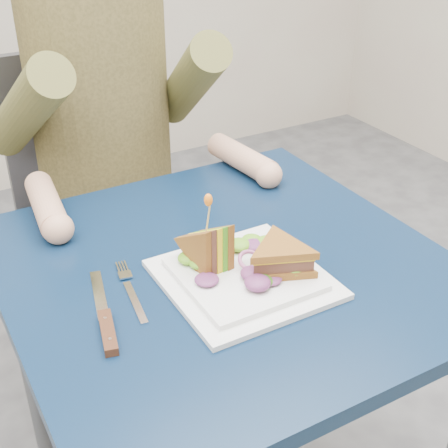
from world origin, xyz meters
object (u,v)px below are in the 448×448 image
chair (100,197)px  knife (106,325)px  plate (244,277)px  fork (132,292)px  diner (100,74)px  sandwich_flat (280,258)px  table (224,299)px  sandwich_upright (209,249)px

chair → knife: bearing=-107.6°
plate → knife: bearing=-180.0°
plate → fork: size_ratio=1.45×
diner → knife: (-0.24, -0.66, -0.18)m
sandwich_flat → table: bearing=120.8°
chair → knife: (-0.24, -0.77, 0.20)m
chair → sandwich_flat: bearing=-86.1°
diner → table: bearing=-90.0°
table → plate: bearing=-90.2°
diner → sandwich_flat: (0.05, -0.68, -0.14)m
sandwich_flat → fork: sandwich_flat is taller
fork → knife: bearing=-136.8°
table → plate: plate is taller
chair → sandwich_flat: 0.83m
chair → plate: bearing=-90.0°
table → knife: size_ratio=3.41×
plate → knife: (-0.24, -0.00, -0.00)m
chair → plate: (-0.00, -0.77, 0.20)m
plate → sandwich_flat: bearing=-24.4°
fork → knife: size_ratio=0.81×
diner → knife: 0.72m
chair → knife: chair is taller
table → chair: (0.00, 0.70, -0.11)m
table → chair: size_ratio=0.81×
sandwich_upright → fork: size_ratio=0.67×
diner → fork: size_ratio=4.16×
sandwich_upright → knife: sandwich_upright is taller
diner → fork: bearing=-106.6°
chair → diner: bearing=-90.0°
sandwich_flat → diner: bearing=94.6°
knife → chair: bearing=72.4°
chair → fork: chair is taller
table → sandwich_flat: sandwich_flat is taller
diner → plate: 0.68m
table → knife: 0.27m
plate → sandwich_upright: bearing=132.8°
diner → fork: (-0.18, -0.59, -0.18)m
diner → sandwich_flat: bearing=-85.4°
table → knife: bearing=-164.7°
knife → table: bearing=15.3°
chair → knife: 0.83m
sandwich_flat → sandwich_upright: 0.12m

